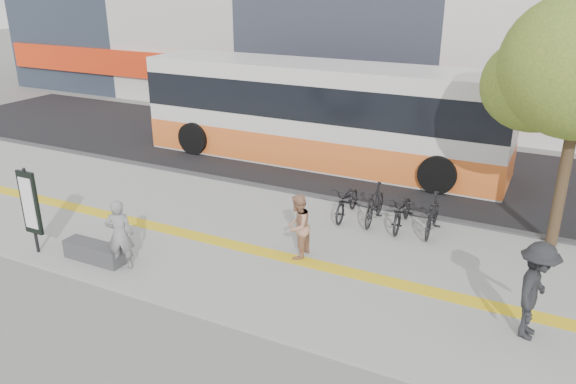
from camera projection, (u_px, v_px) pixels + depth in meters
The scene contains 12 objects.
ground at pixel (213, 265), 13.46m from camera, with size 120.00×120.00×0.00m, color slate.
sidewalk at pixel (245, 239), 14.69m from camera, with size 40.00×7.00×0.08m, color gray.
tactile_strip at pixel (235, 245), 14.26m from camera, with size 40.00×0.45×0.01m, color yellow.
street at pixel (348, 161), 20.94m from camera, with size 40.00×8.00×0.06m, color black.
curb at pixel (302, 195), 17.60m from camera, with size 40.00×0.25×0.14m, color #363638.
bench at pixel (94, 252), 13.44m from camera, with size 1.60×0.45×0.45m, color #363638.
signboard at pixel (30, 204), 13.47m from camera, with size 0.55×0.10×2.20m.
bus at pixel (320, 116), 20.31m from camera, with size 13.35×3.16×3.55m.
bicycle_row at pixel (387, 207), 15.30m from camera, with size 3.06×1.87×1.07m.
seated_woman at pixel (120, 235), 12.88m from camera, with size 0.62×0.41×1.71m, color black.
pedestrian_tan at pixel (298, 227), 13.41m from camera, with size 0.78×0.61×1.61m, color #AD785A.
pedestrian_dark at pixel (535, 291), 10.35m from camera, with size 1.26×0.72×1.95m, color black.
Camera 1 is at (6.96, -9.83, 6.52)m, focal length 34.88 mm.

